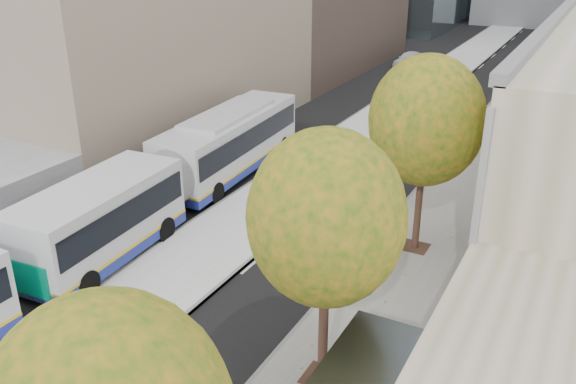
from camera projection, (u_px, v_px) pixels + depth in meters
The scene contains 6 objects.
bus_platform at pixel (362, 134), 38.87m from camera, with size 4.25×150.00×0.15m, color beige.
sidewalk at pixel (491, 155), 35.43m from camera, with size 4.75×150.00×0.08m, color gray.
tree_c at pixel (326, 218), 15.78m from camera, with size 4.20×4.20×7.28m.
tree_d at pixel (426, 121), 22.97m from camera, with size 4.40×4.40×7.60m.
bus_far at pixel (184, 170), 28.54m from camera, with size 4.02×19.52×3.23m.
distant_car at pixel (409, 59), 57.88m from camera, with size 1.68×4.17×1.42m, color silver.
Camera 1 is at (9.40, 0.00, 12.16)m, focal length 38.00 mm.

